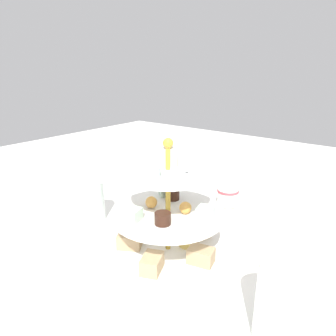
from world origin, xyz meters
name	(u,v)px	position (x,y,z in m)	size (l,w,h in m)	color
ground_plane	(168,252)	(0.00, 0.00, 0.00)	(2.40, 2.40, 0.00)	white
tiered_serving_stand	(168,221)	(0.00, 0.00, 0.07)	(0.27, 0.27, 0.24)	white
water_glass_tall_right	(281,304)	(-0.08, -0.25, 0.06)	(0.07, 0.07, 0.12)	silver
water_glass_short_left	(176,187)	(0.22, 0.14, 0.04)	(0.06, 0.06, 0.08)	silver
teacup_with_saucer	(228,198)	(0.28, 0.01, 0.02)	(0.09, 0.09, 0.05)	white
butter_knife_right	(309,240)	(0.23, -0.22, 0.00)	(0.17, 0.01, 0.00)	silver
water_glass_mid_back	(92,201)	(0.00, 0.24, 0.05)	(0.06, 0.06, 0.10)	silver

